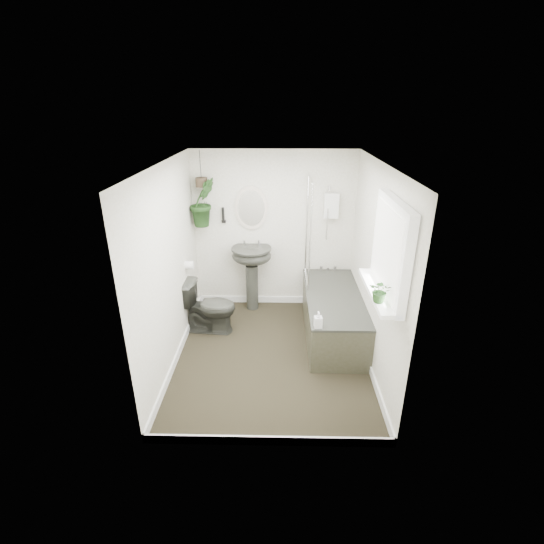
{
  "coord_description": "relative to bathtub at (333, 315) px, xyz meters",
  "views": [
    {
      "loc": [
        0.09,
        -4.06,
        2.87
      ],
      "look_at": [
        0.0,
        0.15,
        1.05
      ],
      "focal_mm": 26.0,
      "sensor_mm": 36.0,
      "label": 1
    }
  ],
  "objects": [
    {
      "name": "window_recess",
      "position": [
        0.29,
        -1.2,
        1.36
      ],
      "size": [
        0.08,
        1.0,
        0.9
      ],
      "primitive_type": "cube",
      "color": "white",
      "rests_on": "wall_right"
    },
    {
      "name": "window_sill",
      "position": [
        0.22,
        -1.2,
        0.94
      ],
      "size": [
        0.18,
        1.0,
        0.04
      ],
      "primitive_type": "cube",
      "color": "white",
      "rests_on": "wall_right"
    },
    {
      "name": "oval_mirror",
      "position": [
        -1.12,
        0.87,
        1.21
      ],
      "size": [
        0.46,
        0.03,
        0.62
      ],
      "primitive_type": "ellipsoid",
      "color": "beige",
      "rests_on": "wall_back"
    },
    {
      "name": "toilet_roll_holder",
      "position": [
        -1.9,
        0.2,
        0.61
      ],
      "size": [
        0.11,
        0.11,
        0.11
      ],
      "primitive_type": "cylinder",
      "rotation": [
        0.0,
        1.57,
        0.0
      ],
      "color": "white",
      "rests_on": "wall_left"
    },
    {
      "name": "shower_box",
      "position": [
        0.0,
        0.84,
        1.26
      ],
      "size": [
        0.2,
        0.1,
        0.35
      ],
      "primitive_type": "cube",
      "color": "white",
      "rests_on": "wall_back"
    },
    {
      "name": "soap_bottle",
      "position": [
        -0.28,
        -0.79,
        0.39
      ],
      "size": [
        0.09,
        0.09,
        0.19
      ],
      "primitive_type": "imported",
      "rotation": [
        0.0,
        0.0,
        0.08
      ],
      "color": "black",
      "rests_on": "bathtub"
    },
    {
      "name": "hanging_plant",
      "position": [
        -1.77,
        0.75,
        1.32
      ],
      "size": [
        0.47,
        0.46,
        0.67
      ],
      "primitive_type": "imported",
      "rotation": [
        0.0,
        0.0,
        0.64
      ],
      "color": "black",
      "rests_on": "ceiling"
    },
    {
      "name": "wall_sconce",
      "position": [
        -1.52,
        0.86,
        1.11
      ],
      "size": [
        0.04,
        0.04,
        0.22
      ],
      "primitive_type": "cylinder",
      "color": "black",
      "rests_on": "wall_back"
    },
    {
      "name": "pedestal_sink",
      "position": [
        -1.12,
        0.71,
        0.2
      ],
      "size": [
        0.65,
        0.59,
        0.97
      ],
      "primitive_type": null,
      "rotation": [
        0.0,
        0.0,
        -0.19
      ],
      "color": "#2D2E28",
      "rests_on": "floor"
    },
    {
      "name": "wall_right",
      "position": [
        0.36,
        -0.5,
        0.86
      ],
      "size": [
        0.02,
        2.8,
        2.3
      ],
      "primitive_type": "cube",
      "color": "white",
      "rests_on": "ground"
    },
    {
      "name": "sill_plant",
      "position": [
        0.17,
        -1.46,
        1.07
      ],
      "size": [
        0.24,
        0.23,
        0.21
      ],
      "primitive_type": "imported",
      "rotation": [
        0.0,
        0.0,
        -0.42
      ],
      "color": "black",
      "rests_on": "window_sill"
    },
    {
      "name": "wall_front",
      "position": [
        -0.8,
        -1.91,
        0.86
      ],
      "size": [
        2.3,
        0.02,
        2.3
      ],
      "primitive_type": "cube",
      "color": "white",
      "rests_on": "ground"
    },
    {
      "name": "floor",
      "position": [
        -0.8,
        -0.5,
        -0.3
      ],
      "size": [
        2.3,
        2.8,
        0.02
      ],
      "primitive_type": "cube",
      "color": "black",
      "rests_on": "ground"
    },
    {
      "name": "toilet",
      "position": [
        -1.65,
        0.07,
        0.07
      ],
      "size": [
        0.74,
        0.47,
        0.72
      ],
      "primitive_type": "imported",
      "rotation": [
        0.0,
        0.0,
        1.48
      ],
      "color": "#2D2E28",
      "rests_on": "floor"
    },
    {
      "name": "skirting",
      "position": [
        -0.8,
        -0.5,
        -0.24
      ],
      "size": [
        2.3,
        2.8,
        0.1
      ],
      "primitive_type": "cube",
      "color": "white",
      "rests_on": "floor"
    },
    {
      "name": "hanging_pot",
      "position": [
        -1.77,
        0.75,
        1.59
      ],
      "size": [
        0.16,
        0.16,
        0.12
      ],
      "primitive_type": "cylinder",
      "color": "#3E3021",
      "rests_on": "ceiling"
    },
    {
      "name": "window_blinds",
      "position": [
        0.24,
        -1.2,
        1.36
      ],
      "size": [
        0.01,
        0.86,
        0.76
      ],
      "primitive_type": "cube",
      "color": "white",
      "rests_on": "wall_right"
    },
    {
      "name": "ceiling",
      "position": [
        -0.8,
        -0.5,
        2.02
      ],
      "size": [
        2.3,
        2.8,
        0.02
      ],
      "primitive_type": "cube",
      "color": "white",
      "rests_on": "ground"
    },
    {
      "name": "wall_back",
      "position": [
        -0.8,
        0.91,
        0.86
      ],
      "size": [
        2.3,
        0.02,
        2.3
      ],
      "primitive_type": "cube",
      "color": "white",
      "rests_on": "ground"
    },
    {
      "name": "bath_screen",
      "position": [
        -0.33,
        0.49,
        0.99
      ],
      "size": [
        0.04,
        0.72,
        1.4
      ],
      "primitive_type": null,
      "color": "silver",
      "rests_on": "bathtub"
    },
    {
      "name": "wall_left",
      "position": [
        -1.96,
        -0.5,
        0.86
      ],
      "size": [
        0.02,
        2.8,
        2.3
      ],
      "primitive_type": "cube",
      "color": "white",
      "rests_on": "ground"
    },
    {
      "name": "bathtub",
      "position": [
        0.0,
        0.0,
        0.0
      ],
      "size": [
        0.72,
        1.72,
        0.58
      ],
      "primitive_type": null,
      "color": "#2D2E28",
      "rests_on": "floor"
    }
  ]
}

